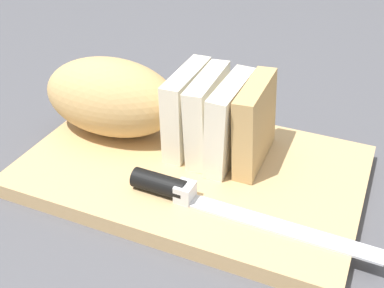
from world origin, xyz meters
TOP-DOWN VIEW (x-y plane):
  - ground_plane at (0.00, 0.00)m, footprint 3.00×3.00m
  - cutting_board at (0.00, 0.00)m, footprint 0.44×0.29m
  - bread_loaf at (-0.08, 0.04)m, footprint 0.32×0.12m
  - bread_knife at (0.02, -0.07)m, footprint 0.29×0.04m
  - crumb_near_knife at (0.02, 0.01)m, footprint 0.01×0.01m
  - crumb_near_loaf at (-0.02, 0.04)m, footprint 0.00×0.00m

SIDE VIEW (x-z plane):
  - ground_plane at x=0.00m, z-range 0.00..0.00m
  - cutting_board at x=0.00m, z-range 0.00..0.02m
  - crumb_near_loaf at x=-0.02m, z-range 0.02..0.03m
  - crumb_near_knife at x=0.02m, z-range 0.02..0.03m
  - bread_knife at x=0.02m, z-range 0.02..0.04m
  - bread_loaf at x=-0.08m, z-range 0.02..0.13m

